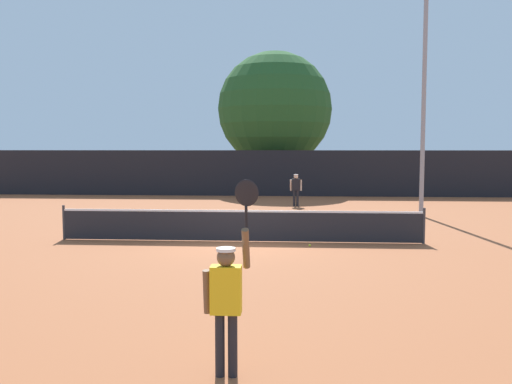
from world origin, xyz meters
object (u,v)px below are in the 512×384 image
object	(u,v)px
player_receiving	(296,187)
parked_car_mid	(291,176)
tennis_ball	(310,245)
parked_car_near	(163,175)
parked_car_far	(413,176)
light_pole	(424,83)
player_serving	(227,292)
large_tree	(275,109)

from	to	relation	value
player_receiving	parked_car_mid	distance (m)	13.73
parked_car_mid	tennis_ball	bearing A→B (deg)	-81.17
parked_car_near	parked_car_far	xyz separation A→B (m)	(18.60, -0.01, 0.00)
parked_car_near	parked_car_mid	xyz separation A→B (m)	(9.66, -0.52, 0.00)
tennis_ball	light_pole	distance (m)	10.31
player_receiving	parked_car_near	world-z (taller)	parked_car_near
tennis_ball	parked_car_near	distance (m)	27.11
tennis_ball	parked_car_near	xyz separation A→B (m)	(-10.30, 25.06, 0.74)
player_serving	large_tree	world-z (taller)	large_tree
parked_car_near	light_pole	bearing A→B (deg)	-52.45
player_receiving	parked_car_near	size ratio (longest dim) A/B	0.36
player_receiving	parked_car_near	xyz separation A→B (m)	(-9.94, 14.24, -0.17)
parked_car_far	parked_car_near	bearing A→B (deg)	174.80
light_pole	parked_car_far	world-z (taller)	light_pole
light_pole	large_tree	distance (m)	14.96
large_tree	parked_car_far	distance (m)	11.85
light_pole	parked_car_mid	bearing A→B (deg)	107.55
player_receiving	parked_car_far	distance (m)	16.66
player_serving	tennis_ball	distance (m)	9.24
player_serving	player_receiving	bearing A→B (deg)	87.32
tennis_ball	parked_car_far	size ratio (longest dim) A/B	0.02
tennis_ball	light_pole	bearing A→B (deg)	56.60
tennis_ball	parked_car_mid	xyz separation A→B (m)	(-0.64, 24.54, 0.74)
parked_car_mid	parked_car_far	world-z (taller)	same
light_pole	large_tree	xyz separation A→B (m)	(-6.56, 13.45, -0.12)
tennis_ball	large_tree	world-z (taller)	large_tree
parked_car_near	parked_car_far	bearing A→B (deg)	-2.89
tennis_ball	large_tree	xyz separation A→B (m)	(-1.74, 20.75, 5.33)
light_pole	parked_car_far	size ratio (longest dim) A/B	2.25
player_receiving	tennis_ball	world-z (taller)	player_receiving
light_pole	parked_car_mid	xyz separation A→B (m)	(-5.45, 17.24, -4.71)
player_serving	parked_car_near	xyz separation A→B (m)	(-9.01, 34.15, -0.30)
tennis_ball	parked_car_near	world-z (taller)	parked_car_near
large_tree	parked_car_far	size ratio (longest dim) A/B	2.10
player_receiving	large_tree	bearing A→B (deg)	-82.07
player_serving	parked_car_near	bearing A→B (deg)	104.78
light_pole	large_tree	size ratio (longest dim) A/B	1.07
player_serving	player_receiving	world-z (taller)	player_serving
large_tree	parked_car_far	bearing A→B (deg)	23.21
player_receiving	tennis_ball	size ratio (longest dim) A/B	22.87
parked_car_near	parked_car_far	distance (m)	18.60
player_receiving	parked_car_mid	world-z (taller)	parked_car_mid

